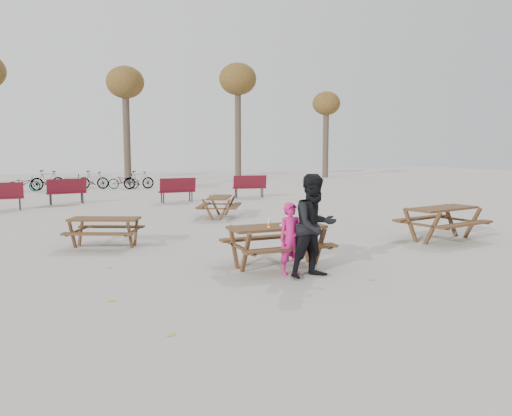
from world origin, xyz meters
name	(u,v)px	position (x,y,z in m)	size (l,w,h in m)	color
ground	(277,266)	(0.00, 0.00, 0.00)	(80.00, 80.00, 0.00)	gray
main_picnic_table	(277,236)	(0.00, 0.00, 0.59)	(1.80, 1.45, 0.78)	#3B2015
food_tray	(285,225)	(0.13, -0.10, 0.79)	(0.18, 0.11, 0.04)	white
bread_roll	(285,223)	(0.13, -0.10, 0.83)	(0.14, 0.06, 0.05)	tan
soda_bottle	(269,224)	(-0.22, -0.14, 0.85)	(0.07, 0.07, 0.17)	silver
child	(291,239)	(-0.02, -0.64, 0.64)	(0.47, 0.31, 1.28)	#C01869
adult	(315,226)	(0.25, -0.98, 0.89)	(0.87, 0.68, 1.79)	black
picnic_table_east	(442,224)	(4.87, 0.91, 0.40)	(1.86, 1.50, 0.80)	#3B2015
picnic_table_north	(105,232)	(-2.77, 3.21, 0.33)	(1.53, 1.24, 0.66)	#3B2015
picnic_table_far	(219,207)	(1.18, 6.79, 0.34)	(1.57, 1.26, 0.67)	#3B2015
park_bench_row	(131,191)	(-0.77, 12.15, 0.52)	(11.56, 2.00, 1.03)	maroon
bicycle_row	(84,181)	(-2.00, 20.11, 0.47)	(7.42, 1.95, 1.07)	black
tree_row	(122,86)	(0.90, 25.15, 6.19)	(32.17, 3.52, 8.26)	#382B21
fallen_leaves	(251,242)	(0.50, 2.50, 0.00)	(11.00, 11.00, 0.01)	#AB9F29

